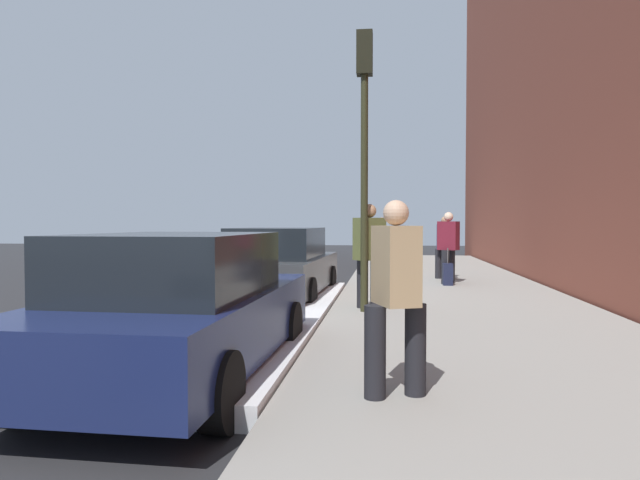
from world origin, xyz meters
TOP-DOWN VIEW (x-y plane):
  - ground_plane at (0.00, 0.00)m, footprint 56.00×56.00m
  - sidewalk at (0.00, -3.30)m, footprint 28.00×4.60m
  - lane_stripe_centre at (0.00, 3.20)m, footprint 28.00×0.14m
  - snow_bank_curb at (-2.69, -0.70)m, footprint 8.72×0.56m
  - parked_car_navy at (-5.77, 0.12)m, footprint 4.28×1.98m
  - parked_car_charcoal at (-0.03, 0.23)m, footprint 4.37×2.03m
  - pedestrian_navy_coat at (3.55, -3.45)m, footprint 0.52×0.49m
  - pedestrian_olive_coat at (-1.75, -1.66)m, footprint 0.54×0.57m
  - pedestrian_burgundy_coat at (2.49, -3.42)m, footprint 0.53×0.55m
  - pedestrian_tan_coat at (-6.45, -2.03)m, footprint 0.52×0.52m
  - pedestrian_black_coat at (12.44, -1.73)m, footprint 0.48×0.55m
  - traffic_light_pole at (-1.99, -1.58)m, footprint 0.35×0.26m
  - rolling_suitcase at (2.11, -3.37)m, footprint 0.34×0.22m

SIDE VIEW (x-z plane):
  - ground_plane at x=0.00m, z-range 0.00..0.00m
  - lane_stripe_centre at x=0.00m, z-range 0.00..0.01m
  - sidewalk at x=0.00m, z-range 0.00..0.15m
  - snow_bank_curb at x=-2.69m, z-range 0.00..0.22m
  - rolling_suitcase at x=2.11m, z-range -0.03..0.84m
  - parked_car_navy at x=-5.77m, z-range 0.00..1.51m
  - parked_car_charcoal at x=-0.03m, z-range 0.00..1.51m
  - pedestrian_navy_coat at x=3.55m, z-range 0.20..1.84m
  - pedestrian_tan_coat at x=-6.45m, z-range 0.21..1.87m
  - pedestrian_black_coat at x=12.44m, z-range 0.21..1.89m
  - pedestrian_burgundy_coat at x=2.49m, z-range 0.21..1.93m
  - pedestrian_olive_coat at x=-1.75m, z-range 0.21..1.99m
  - traffic_light_pole at x=-1.99m, z-range 0.94..5.52m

